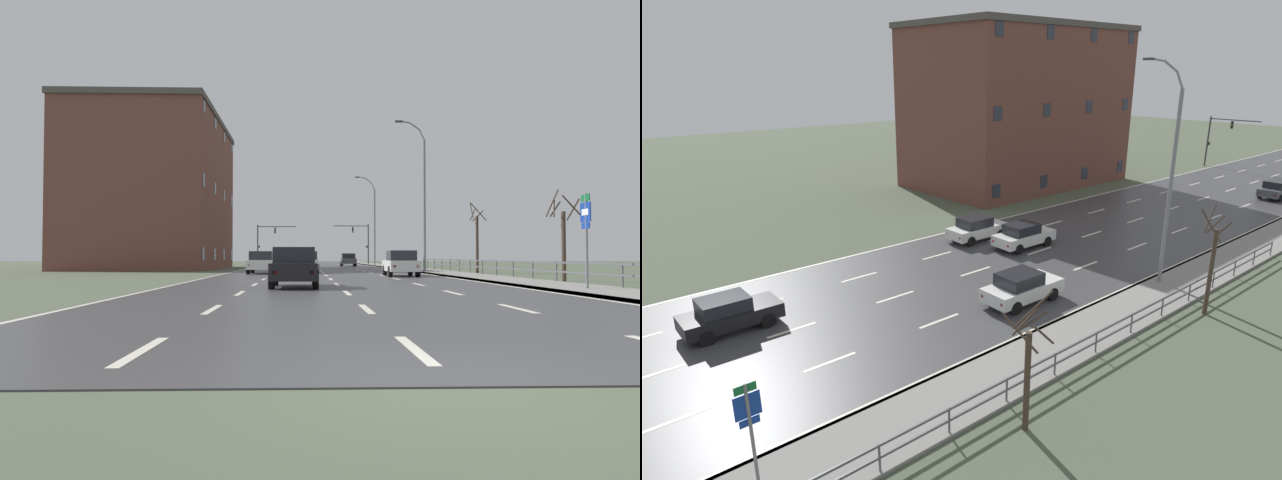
# 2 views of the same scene
# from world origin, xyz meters

# --- Properties ---
(ground_plane) EXTENTS (160.00, 160.00, 0.12)m
(ground_plane) POSITION_xyz_m (0.00, 48.00, -0.06)
(ground_plane) COLOR #4C5642
(road_asphalt_strip) EXTENTS (14.00, 120.00, 0.03)m
(road_asphalt_strip) POSITION_xyz_m (0.00, 59.99, 0.01)
(road_asphalt_strip) COLOR #3D3D3F
(road_asphalt_strip) RESTS_ON ground
(sidewalk_right) EXTENTS (3.00, 120.00, 0.12)m
(sidewalk_right) POSITION_xyz_m (8.43, 60.00, 0.06)
(sidewalk_right) COLOR gray
(sidewalk_right) RESTS_ON ground
(guardrail) EXTENTS (0.07, 37.76, 1.00)m
(guardrail) POSITION_xyz_m (9.85, 25.23, 0.71)
(guardrail) COLOR #515459
(guardrail) RESTS_ON ground
(street_lamp_midground) EXTENTS (2.28, 0.24, 11.42)m
(street_lamp_midground) POSITION_xyz_m (7.48, 35.25, 5.62)
(street_lamp_midground) COLOR slate
(street_lamp_midground) RESTS_ON ground
(street_lamp_distant) EXTENTS (2.57, 0.24, 11.35)m
(street_lamp_distant) POSITION_xyz_m (7.45, 63.57, 5.55)
(street_lamp_distant) COLOR slate
(street_lamp_distant) RESTS_ON ground
(highway_sign) EXTENTS (0.09, 0.68, 3.41)m
(highway_sign) POSITION_xyz_m (8.39, 13.58, 2.19)
(highway_sign) COLOR slate
(highway_sign) RESTS_ON ground
(traffic_signal_right) EXTENTS (5.04, 0.36, 5.83)m
(traffic_signal_right) POSITION_xyz_m (6.98, 72.85, 3.85)
(traffic_signal_right) COLOR #38383A
(traffic_signal_right) RESTS_ON ground
(traffic_signal_left) EXTENTS (5.58, 0.36, 5.69)m
(traffic_signal_left) POSITION_xyz_m (-6.82, 72.56, 3.81)
(traffic_signal_left) COLOR #38383A
(traffic_signal_left) RESTS_ON ground
(car_distant) EXTENTS (1.91, 4.14, 1.57)m
(car_distant) POSITION_xyz_m (4.49, 27.92, 0.80)
(car_distant) COLOR silver
(car_distant) RESTS_ON ground
(car_near_left) EXTENTS (1.86, 4.11, 1.57)m
(car_near_left) POSITION_xyz_m (-1.78, 16.23, 0.80)
(car_near_left) COLOR black
(car_near_left) RESTS_ON ground
(car_near_right) EXTENTS (1.93, 4.15, 1.57)m
(car_near_right) POSITION_xyz_m (-4.30, 33.01, 0.80)
(car_near_right) COLOR silver
(car_near_right) RESTS_ON ground
(car_far_right) EXTENTS (1.89, 4.13, 1.57)m
(car_far_right) POSITION_xyz_m (4.03, 60.98, 0.80)
(car_far_right) COLOR #474C51
(car_far_right) RESTS_ON ground
(car_far_left) EXTENTS (1.94, 4.15, 1.57)m
(car_far_left) POSITION_xyz_m (-1.22, 34.19, 0.80)
(car_far_left) COLOR silver
(car_far_left) RESTS_ON ground
(brick_building) EXTENTS (12.71, 20.36, 14.79)m
(brick_building) POSITION_xyz_m (-15.90, 48.80, 7.40)
(brick_building) COLOR brown
(brick_building) RESTS_ON ground
(bare_tree_near) EXTENTS (1.55, 1.62, 4.58)m
(bare_tree_near) POSITION_xyz_m (11.16, 20.98, 2.09)
(bare_tree_near) COLOR #423328
(bare_tree_near) RESTS_ON ground
(bare_tree_mid) EXTENTS (1.16, 1.20, 5.10)m
(bare_tree_mid) POSITION_xyz_m (10.94, 33.40, 2.36)
(bare_tree_mid) COLOR #423328
(bare_tree_mid) RESTS_ON ground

